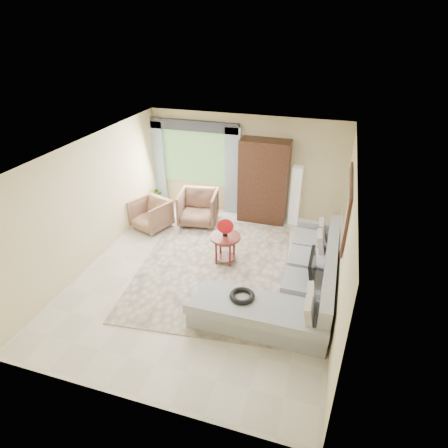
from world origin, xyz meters
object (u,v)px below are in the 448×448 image
(armchair_right, at_px, (198,208))
(floor_lamp, at_px, (295,196))
(sectional_sofa, at_px, (295,285))
(armchair_left, at_px, (151,214))
(armoire, at_px, (264,182))
(tv_screen, at_px, (313,267))
(potted_plant, at_px, (155,197))
(coffee_table, at_px, (225,249))

(armchair_right, height_order, floor_lamp, floor_lamp)
(sectional_sofa, xyz_separation_m, floor_lamp, (-0.43, 2.96, 0.47))
(armchair_left, xyz_separation_m, armoire, (2.52, 1.26, 0.68))
(armchair_left, bearing_deg, floor_lamp, 42.42)
(sectional_sofa, xyz_separation_m, tv_screen, (0.27, 0.05, 0.44))
(tv_screen, height_order, floor_lamp, floor_lamp)
(sectional_sofa, height_order, potted_plant, sectional_sofa)
(armoire, height_order, floor_lamp, armoire)
(tv_screen, relative_size, potted_plant, 1.30)
(sectional_sofa, distance_m, potted_plant, 5.07)
(armchair_left, distance_m, potted_plant, 1.25)
(armchair_left, bearing_deg, potted_plant, 132.80)
(potted_plant, distance_m, floor_lamp, 3.82)
(sectional_sofa, xyz_separation_m, potted_plant, (-4.22, 2.80, 0.00))
(sectional_sofa, height_order, armoire, armoire)
(armchair_left, relative_size, armchair_right, 0.87)
(tv_screen, xyz_separation_m, floor_lamp, (-0.70, 2.91, 0.03))
(sectional_sofa, bearing_deg, armchair_left, 156.43)
(coffee_table, height_order, floor_lamp, floor_lamp)
(sectional_sofa, height_order, tv_screen, tv_screen)
(sectional_sofa, relative_size, floor_lamp, 2.31)
(coffee_table, bearing_deg, armoire, 81.07)
(armchair_right, bearing_deg, potted_plant, 149.94)
(floor_lamp, bearing_deg, sectional_sofa, -81.67)
(tv_screen, relative_size, armoire, 0.35)
(tv_screen, xyz_separation_m, armchair_right, (-3.00, 2.17, -0.29))
(potted_plant, bearing_deg, armchair_right, -21.04)
(armchair_left, distance_m, floor_lamp, 3.59)
(coffee_table, xyz_separation_m, armchair_left, (-2.18, 0.90, 0.03))
(tv_screen, height_order, armchair_left, tv_screen)
(armoire, distance_m, floor_lamp, 0.86)
(armchair_left, distance_m, armchair_right, 1.18)
(armchair_right, bearing_deg, sectional_sofa, -48.15)
(coffee_table, height_order, armoire, armoire)
(tv_screen, relative_size, coffee_table, 1.14)
(tv_screen, bearing_deg, potted_plant, 148.55)
(armchair_right, bearing_deg, coffee_table, -61.01)
(armchair_right, relative_size, floor_lamp, 0.62)
(potted_plant, bearing_deg, tv_screen, -31.45)
(sectional_sofa, relative_size, coffee_table, 5.34)
(coffee_table, distance_m, armoire, 2.30)
(armchair_left, bearing_deg, tv_screen, -0.80)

